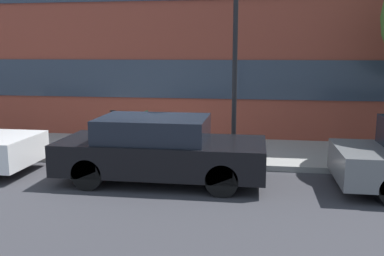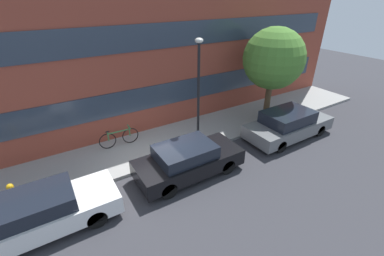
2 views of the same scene
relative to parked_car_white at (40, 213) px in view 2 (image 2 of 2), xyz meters
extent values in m
plane|color=#333338|center=(4.07, 1.05, -0.65)|extent=(56.00, 56.00, 0.00)
cube|color=gray|center=(4.07, 2.51, -0.58)|extent=(28.00, 2.93, 0.13)
cube|color=brown|center=(4.07, 4.43, 3.50)|extent=(28.00, 0.90, 8.30)
cube|color=#2D3847|center=(4.07, 3.96, 1.18)|extent=(25.76, 0.04, 1.10)
cube|color=#2D3847|center=(4.07, 3.96, 3.92)|extent=(25.76, 0.04, 1.10)
cube|color=silver|center=(0.04, 0.00, -0.12)|extent=(4.31, 1.64, 0.60)
cube|color=black|center=(-0.13, 0.00, 0.41)|extent=(2.24, 1.45, 0.45)
cylinder|color=black|center=(1.38, 0.73, -0.35)|extent=(0.60, 0.18, 0.60)
cylinder|color=black|center=(1.38, -0.73, -0.35)|extent=(0.60, 0.18, 0.60)
cube|color=black|center=(5.04, 0.00, -0.11)|extent=(4.12, 1.70, 0.62)
cube|color=black|center=(4.87, 0.00, 0.44)|extent=(2.14, 1.50, 0.47)
cylinder|color=black|center=(6.32, 0.76, -0.34)|extent=(0.61, 0.18, 0.61)
cylinder|color=black|center=(6.32, -0.76, -0.34)|extent=(0.61, 0.18, 0.61)
cylinder|color=black|center=(3.76, 0.76, -0.34)|extent=(0.61, 0.18, 0.61)
cylinder|color=black|center=(3.76, -0.76, -0.34)|extent=(0.61, 0.18, 0.61)
cube|color=slate|center=(10.65, 0.00, -0.13)|extent=(4.47, 1.79, 0.61)
cube|color=black|center=(10.47, 0.00, 0.45)|extent=(2.33, 1.58, 0.56)
cylinder|color=black|center=(12.03, 0.81, -0.36)|extent=(0.56, 0.18, 0.56)
cylinder|color=black|center=(12.03, -0.81, -0.36)|extent=(0.56, 0.18, 0.56)
cylinder|color=black|center=(9.26, 0.81, -0.36)|extent=(0.56, 0.18, 0.56)
cylinder|color=black|center=(9.26, -0.81, -0.36)|extent=(0.56, 0.18, 0.56)
cylinder|color=gold|center=(-0.69, 1.50, -0.50)|extent=(0.29, 0.29, 0.04)
cylinder|color=gold|center=(-0.69, 1.50, -0.17)|extent=(0.20, 0.20, 0.62)
sphere|color=gold|center=(-0.69, 1.50, 0.18)|extent=(0.21, 0.21, 0.21)
cylinder|color=gold|center=(-0.87, 1.50, -0.11)|extent=(0.16, 0.08, 0.08)
cylinder|color=gold|center=(-0.52, 1.50, -0.11)|extent=(0.16, 0.08, 0.08)
torus|color=black|center=(3.86, 3.22, -0.14)|extent=(0.74, 0.08, 0.74)
torus|color=black|center=(2.84, 3.27, -0.14)|extent=(0.74, 0.08, 0.74)
cylinder|color=#33723F|center=(3.35, 3.25, 0.19)|extent=(0.97, 0.11, 0.06)
cylinder|color=#33723F|center=(2.89, 3.27, 0.07)|extent=(0.06, 0.06, 0.42)
cylinder|color=#33723F|center=(3.84, 3.22, 0.07)|extent=(0.06, 0.06, 0.42)
ellipsoid|color=black|center=(2.89, 3.27, 0.31)|extent=(0.20, 0.09, 0.05)
cylinder|color=#33723F|center=(3.84, 3.22, 0.31)|extent=(0.07, 0.44, 0.05)
cylinder|color=brown|center=(11.08, 1.88, 0.68)|extent=(0.31, 0.31, 2.40)
sphere|color=#477A2D|center=(11.08, 1.88, 2.72)|extent=(3.04, 3.04, 3.04)
cylinder|color=black|center=(6.40, 1.48, 1.71)|extent=(0.11, 0.11, 4.45)
ellipsoid|color=silver|center=(6.40, 1.48, 4.03)|extent=(0.32, 0.32, 0.20)
camera|label=1|loc=(6.90, -8.19, 1.94)|focal=40.00mm
camera|label=2|loc=(0.92, -6.88, 5.65)|focal=24.00mm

